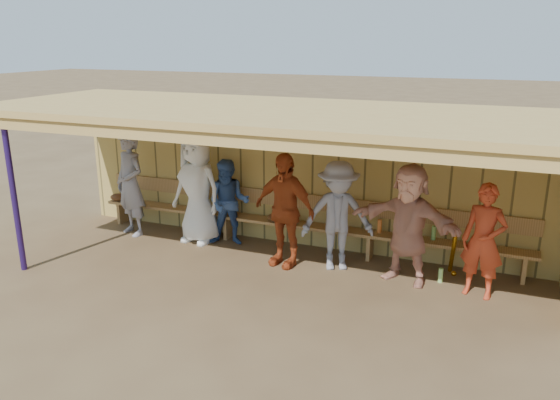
# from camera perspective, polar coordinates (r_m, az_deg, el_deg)

# --- Properties ---
(ground) EXTENTS (90.00, 90.00, 0.00)m
(ground) POSITION_cam_1_polar(r_m,az_deg,el_deg) (8.53, -0.89, -7.40)
(ground) COLOR brown
(ground) RESTS_ON ground
(player_a) EXTENTS (0.81, 0.68, 1.89)m
(player_a) POSITION_cam_1_polar(r_m,az_deg,el_deg) (10.17, -15.36, 1.63)
(player_a) COLOR gray
(player_a) RESTS_ON ground
(player_b) EXTENTS (1.01, 0.73, 1.91)m
(player_b) POSITION_cam_1_polar(r_m,az_deg,el_deg) (9.55, -8.64, 1.15)
(player_b) COLOR white
(player_b) RESTS_ON ground
(player_c) EXTENTS (0.86, 0.75, 1.51)m
(player_c) POSITION_cam_1_polar(r_m,az_deg,el_deg) (9.40, -5.36, -0.27)
(player_c) COLOR #32518B
(player_c) RESTS_ON ground
(player_d) EXTENTS (1.13, 0.66, 1.81)m
(player_d) POSITION_cam_1_polar(r_m,az_deg,el_deg) (8.46, 0.43, -1.04)
(player_d) COLOR #AC431B
(player_d) RESTS_ON ground
(player_e) EXTENTS (1.27, 1.03, 1.71)m
(player_e) POSITION_cam_1_polar(r_m,az_deg,el_deg) (8.37, 6.05, -1.67)
(player_e) COLOR gray
(player_e) RESTS_ON ground
(player_f) EXTENTS (1.73, 0.94, 1.78)m
(player_f) POSITION_cam_1_polar(r_m,az_deg,el_deg) (8.10, 13.24, -2.43)
(player_f) COLOR tan
(player_f) RESTS_ON ground
(player_g) EXTENTS (0.66, 0.50, 1.61)m
(player_g) POSITION_cam_1_polar(r_m,az_deg,el_deg) (7.95, 20.50, -4.05)
(player_g) COLOR #BB3A1D
(player_g) RESTS_ON ground
(dugout_structure) EXTENTS (8.80, 3.20, 2.50)m
(dugout_structure) POSITION_cam_1_polar(r_m,az_deg,el_deg) (8.48, 3.30, 4.50)
(dugout_structure) COLOR tan
(dugout_structure) RESTS_ON ground
(bench) EXTENTS (7.60, 0.34, 0.93)m
(bench) POSITION_cam_1_polar(r_m,az_deg,el_deg) (9.30, 1.77, -1.84)
(bench) COLOR #AA8048
(bench) RESTS_ON ground
(dugout_equipment) EXTENTS (6.48, 0.62, 0.80)m
(dugout_equipment) POSITION_cam_1_polar(r_m,az_deg,el_deg) (9.43, -2.12, -1.83)
(dugout_equipment) COLOR orange
(dugout_equipment) RESTS_ON ground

